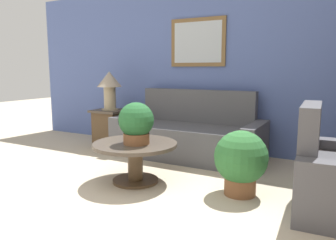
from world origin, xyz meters
The scene contains 7 objects.
wall_back centered at (0.00, 3.30, 1.31)m, with size 7.08×0.09×2.60m.
couch_main centered at (-0.14, 2.75, 0.31)m, with size 2.16×0.91×0.97m.
coffee_table centered at (-0.20, 1.45, 0.33)m, with size 0.95×0.95×0.46m.
side_table centered at (-1.54, 2.70, 0.32)m, with size 0.52×0.52×0.62m.
table_lamp centered at (-1.54, 2.70, 1.03)m, with size 0.40×0.40×0.62m.
potted_plant_on_table centered at (-0.15, 1.41, 0.70)m, with size 0.39×0.39×0.46m.
potted_plant_floor centered at (0.96, 1.64, 0.36)m, with size 0.55×0.55×0.67m.
Camera 1 is at (1.85, -1.54, 1.28)m, focal length 35.00 mm.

